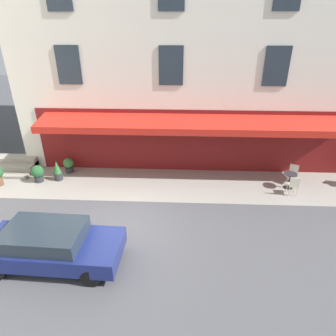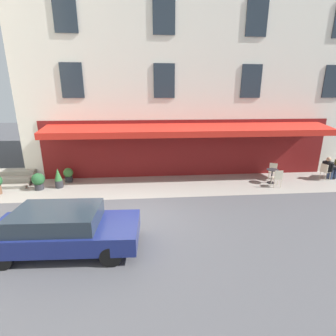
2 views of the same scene
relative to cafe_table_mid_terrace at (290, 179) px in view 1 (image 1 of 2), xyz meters
The scene contains 11 objects.
ground_plane 7.96m from the cafe_table_mid_terrace, 24.47° to the left, with size 70.00×70.00×0.00m, color #4C4C51.
sidewalk_cafe_terrace 4.01m from the cafe_table_mid_terrace, ahead, with size 20.50×3.20×0.01m, color gray.
cafe_building_facade 9.89m from the cafe_table_mid_terrace, 62.44° to the right, with size 20.00×10.70×15.00m.
back_alley_steps 13.90m from the cafe_table_mid_terrace, ahead, with size 2.40×1.75×0.60m.
cafe_table_mid_terrace is the anchor object (origin of this frame).
cafe_chair_cream_by_window 0.63m from the cafe_table_mid_terrace, 86.77° to the left, with size 0.42×0.42×0.91m.
cafe_chair_cream_near_door 0.63m from the cafe_table_mid_terrace, 120.54° to the right, with size 0.55×0.55×0.91m.
potted_plant_by_steps 11.90m from the cafe_table_mid_terrace, ahead, with size 0.60×0.60×0.84m.
potted_plant_entrance_right 10.84m from the cafe_table_mid_terrace, ahead, with size 0.50×0.50×0.76m.
potted_plant_entrance_left 11.02m from the cafe_table_mid_terrace, ahead, with size 0.38×0.38×1.01m.
parked_car_navy 10.42m from the cafe_table_mid_terrace, 29.54° to the left, with size 4.37×1.96×1.33m.
Camera 1 is at (-2.17, 8.71, 6.91)m, focal length 31.06 mm.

